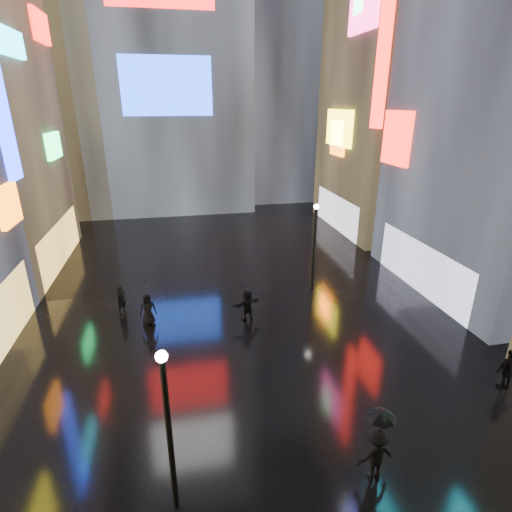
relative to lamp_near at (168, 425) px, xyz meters
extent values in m
plane|color=black|center=(3.57, 14.16, -2.94)|extent=(140.00, 140.00, 0.00)
cube|color=orange|center=(-7.28, 12.48, 3.12)|extent=(0.25, 2.24, 1.94)
cube|color=#FFC659|center=(-7.53, 20.16, -1.44)|extent=(0.20, 10.00, 3.00)
cube|color=#1CFF63|center=(-7.28, 21.98, 4.97)|extent=(0.25, 3.00, 1.71)
cube|color=#1AD5FF|center=(-7.28, 16.77, 10.66)|extent=(0.25, 4.84, 1.37)
cube|color=#FF140C|center=(-7.28, 23.86, 12.36)|extent=(0.25, 3.32, 1.94)
cube|color=white|center=(14.67, 11.16, -1.44)|extent=(0.20, 9.00, 3.00)
cube|color=#FF140C|center=(14.42, 15.28, 5.64)|extent=(0.25, 2.99, 3.26)
cube|color=#FF140C|center=(14.42, 18.16, 11.06)|extent=(0.25, 1.40, 10.00)
cube|color=black|center=(19.57, 24.16, 11.06)|extent=(10.00, 12.00, 28.00)
cube|color=white|center=(14.67, 24.16, -1.44)|extent=(0.20, 9.00, 3.00)
cube|color=yellow|center=(14.42, 24.48, 5.71)|extent=(0.25, 4.92, 2.91)
cube|color=#FF328B|center=(14.42, 21.67, 14.07)|extent=(0.25, 4.36, 3.46)
cube|color=orange|center=(14.42, 24.60, 4.90)|extent=(0.25, 2.63, 2.87)
cube|color=#194CFF|center=(0.57, 31.06, 9.06)|extent=(8.00, 0.20, 5.00)
cube|color=black|center=(12.57, 40.16, 14.06)|extent=(12.00, 12.00, 34.00)
cube|color=black|center=(-10.43, 36.16, 10.06)|extent=(10.00, 10.00, 26.00)
cylinder|color=black|center=(0.00, 0.00, -0.44)|extent=(0.16, 0.16, 5.00)
sphere|color=white|center=(0.00, 0.00, 2.11)|extent=(0.30, 0.30, 0.30)
cylinder|color=black|center=(8.55, 13.06, -0.44)|extent=(0.16, 0.16, 5.00)
sphere|color=white|center=(8.55, 13.06, 2.11)|extent=(0.30, 0.30, 0.30)
imported|color=black|center=(5.91, -0.21, -2.05)|extent=(1.22, 0.78, 1.79)
imported|color=black|center=(12.94, 2.45, -2.05)|extent=(1.05, 0.44, 1.78)
imported|color=black|center=(-1.19, 10.37, -2.08)|extent=(0.93, 0.68, 1.73)
imported|color=black|center=(3.86, 9.80, -2.09)|extent=(1.66, 1.05, 1.71)
imported|color=black|center=(-2.64, 11.86, -2.10)|extent=(0.69, 0.73, 1.68)
imported|color=black|center=(5.91, -0.21, -0.80)|extent=(0.88, 0.88, 0.72)
imported|color=black|center=(-1.19, 10.37, -0.79)|extent=(1.31, 1.31, 0.85)
camera|label=1|loc=(0.60, -8.27, 7.77)|focal=28.00mm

